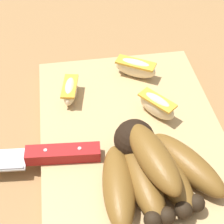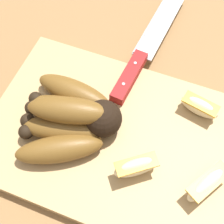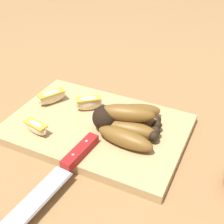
% 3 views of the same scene
% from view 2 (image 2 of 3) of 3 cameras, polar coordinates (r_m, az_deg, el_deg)
% --- Properties ---
extents(ground_plane, '(6.00, 6.00, 0.00)m').
position_cam_2_polar(ground_plane, '(0.50, 1.12, -4.68)').
color(ground_plane, olive).
extents(cutting_board, '(0.39, 0.26, 0.02)m').
position_cam_2_polar(cutting_board, '(0.49, 0.52, -4.60)').
color(cutting_board, tan).
rests_on(cutting_board, ground_plane).
extents(banana_bunch, '(0.15, 0.16, 0.06)m').
position_cam_2_polar(banana_bunch, '(0.47, -7.19, -1.07)').
color(banana_bunch, black).
rests_on(banana_bunch, cutting_board).
extents(chefs_knife, '(0.05, 0.28, 0.02)m').
position_cam_2_polar(chefs_knife, '(0.55, 5.13, 9.78)').
color(chefs_knife, silver).
rests_on(chefs_knife, cutting_board).
extents(apple_wedge_near, '(0.06, 0.05, 0.04)m').
position_cam_2_polar(apple_wedge_near, '(0.44, 4.29, -9.64)').
color(apple_wedge_near, beige).
rests_on(apple_wedge_near, cutting_board).
extents(apple_wedge_middle, '(0.06, 0.03, 0.03)m').
position_cam_2_polar(apple_wedge_middle, '(0.50, 15.20, 0.89)').
color(apple_wedge_middle, beige).
rests_on(apple_wedge_middle, cutting_board).
extents(apple_wedge_far, '(0.05, 0.07, 0.03)m').
position_cam_2_polar(apple_wedge_far, '(0.45, 16.49, -11.99)').
color(apple_wedge_far, beige).
rests_on(apple_wedge_far, cutting_board).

